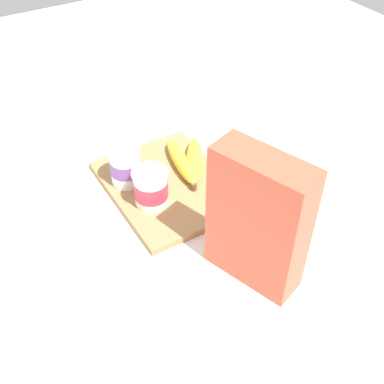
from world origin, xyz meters
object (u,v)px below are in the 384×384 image
cutting_board (169,185)px  yogurt_cup_back (126,165)px  yogurt_cup_front (151,188)px  banana_bunch (188,161)px  cereal_box (258,221)px

cutting_board → yogurt_cup_back: size_ratio=3.43×
cutting_board → yogurt_cup_front: size_ratio=3.91×
yogurt_cup_back → cutting_board: bearing=-124.0°
cutting_board → banana_bunch: size_ratio=1.80×
cereal_box → yogurt_cup_back: (0.34, 0.10, -0.07)m
banana_bunch → yogurt_cup_back: bearing=80.6°
yogurt_cup_front → yogurt_cup_back: yogurt_cup_back is taller
cereal_box → yogurt_cup_back: cereal_box is taller
cereal_box → yogurt_cup_back: bearing=176.7°
cutting_board → banana_bunch: banana_bunch is taller
yogurt_cup_front → banana_bunch: (0.07, -0.13, -0.02)m
cereal_box → yogurt_cup_front: 0.28m
cereal_box → banana_bunch: size_ratio=1.49×
cutting_board → banana_bunch: bearing=-66.9°
cutting_board → yogurt_cup_front: yogurt_cup_front is taller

